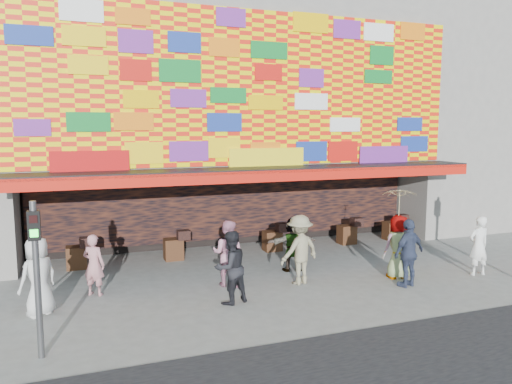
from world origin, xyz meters
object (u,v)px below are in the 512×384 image
Objects in this scene: ped_i at (228,253)px; parasol at (400,205)px; ped_a at (38,276)px; ped_d at (300,250)px; ped_b at (94,265)px; ped_g at (398,247)px; ped_e at (409,253)px; ped_h at (479,246)px; ped_f at (293,244)px; signal_left at (36,262)px; ped_c at (230,267)px.

parasol is at bearing -159.70° from ped_i.
ped_a is 0.96× the size of ped_d.
ped_g is at bearing -156.62° from ped_b.
ped_a is 9.54m from ped_g.
ped_e is 1.01× the size of parasol.
ped_d is 5.40m from ped_h.
ped_f is at bearing -122.77° from ped_d.
signal_left reaches higher than ped_c.
signal_left is 1.65× the size of ped_i.
signal_left is 1.70× the size of ped_h.
ped_c is 0.98× the size of parasol.
ped_f is (2.61, 2.04, -0.09)m from ped_c.
ped_d reaches higher than ped_c.
parasol is at bearing -156.62° from ped_b.
ped_i is 5.06m from parasol.
parasol reaches higher than ped_e.
ped_c is 3.31m from ped_f.
ped_e is 0.76m from ped_g.
ped_f is 5.44m from ped_h.
ped_f is at bearing -160.58° from ped_c.
ped_i is (0.35, 1.36, -0.00)m from ped_c.
signal_left is 1.86× the size of ped_b.
ped_f is at bearing -143.99° from ped_b.
ped_c is at bearing 108.46° from ped_i.
ped_d is at bearing -7.99° from ped_h.
parasol is (5.14, 0.31, 1.24)m from ped_c.
ped_f is (0.35, 1.21, -0.15)m from ped_d.
ped_f is 2.36m from ped_i.
ped_d reaches higher than ped_a.
ped_g is at bearing 11.30° from signal_left.
ped_e is at bearing 7.46° from ped_h.
ped_c is (4.24, 1.57, -0.95)m from signal_left.
ped_d is (6.50, 2.39, -0.89)m from signal_left.
ped_d reaches higher than ped_b.
ped_e is at bearing 156.50° from ped_c.
ped_b is at bearing -29.81° from ped_e.
ped_a is 1.05× the size of ped_h.
ped_c reaches higher than ped_b.
parasol is (0.20, 0.74, 1.21)m from ped_e.
parasol reaches higher than ped_a.
ped_g is 1.05× the size of ped_h.
ped_a is at bearing -28.48° from ped_c.
ped_c is at bearing 1.59° from ped_h.
ped_a is 4.46m from ped_c.
signal_left is 1.55× the size of ped_d.
ped_d is 1.04× the size of parasol.
ped_c is at bearing 134.52° from ped_a.
ped_e is 1.43m from parasol.
ped_b is 8.51m from parasol.
ped_h is 0.95× the size of parasol.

